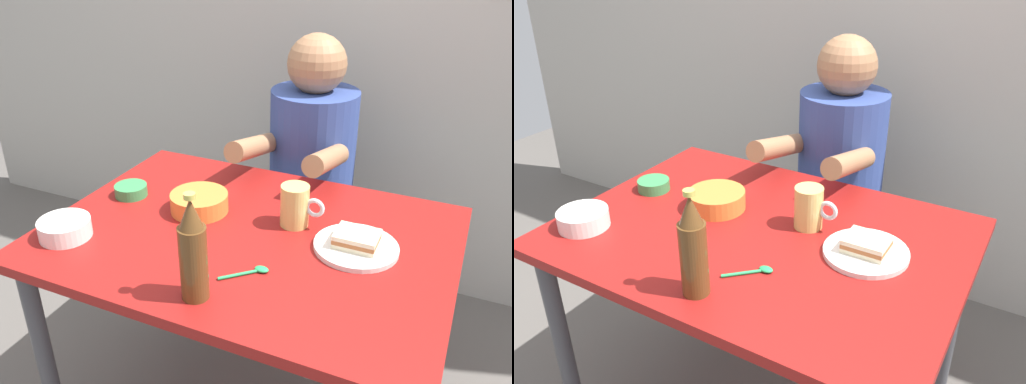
{
  "view_description": "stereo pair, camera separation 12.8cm",
  "coord_description": "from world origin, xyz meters",
  "views": [
    {
      "loc": [
        0.53,
        -1.11,
        1.49
      ],
      "look_at": [
        0.0,
        0.05,
        0.84
      ],
      "focal_mm": 36.68,
      "sensor_mm": 36.0,
      "label": 1
    },
    {
      "loc": [
        0.64,
        -1.05,
        1.49
      ],
      "look_at": [
        0.0,
        0.05,
        0.84
      ],
      "focal_mm": 36.68,
      "sensor_mm": 36.0,
      "label": 2
    }
  ],
  "objects": [
    {
      "name": "beer_bottle",
      "position": [
        0.01,
        -0.3,
        0.86
      ],
      "size": [
        0.06,
        0.06,
        0.26
      ],
      "color": "#593819",
      "rests_on": "dining_table"
    },
    {
      "name": "dining_table",
      "position": [
        0.0,
        0.0,
        0.65
      ],
      "size": [
        1.1,
        0.8,
        0.74
      ],
      "color": "maroon",
      "rests_on": "ground"
    },
    {
      "name": "stool",
      "position": [
        -0.03,
        0.63,
        0.35
      ],
      "size": [
        0.34,
        0.34,
        0.45
      ],
      "color": "#4C4C51",
      "rests_on": "ground"
    },
    {
      "name": "spoon",
      "position": [
        0.09,
        -0.17,
        0.75
      ],
      "size": [
        0.1,
        0.09,
        0.01
      ],
      "color": "#26A559",
      "rests_on": "dining_table"
    },
    {
      "name": "dip_bowl_green",
      "position": [
        -0.43,
        0.05,
        0.76
      ],
      "size": [
        0.1,
        0.1,
        0.03
      ],
      "color": "#388C4C",
      "rests_on": "dining_table"
    },
    {
      "name": "person_seated",
      "position": [
        -0.03,
        0.62,
        0.77
      ],
      "size": [
        0.33,
        0.56,
        0.72
      ],
      "color": "#33478C",
      "rests_on": "stool"
    },
    {
      "name": "plate_orange",
      "position": [
        0.29,
        0.04,
        0.75
      ],
      "size": [
        0.22,
        0.22,
        0.01
      ],
      "primitive_type": "cylinder",
      "color": "silver",
      "rests_on": "dining_table"
    },
    {
      "name": "beer_mug",
      "position": [
        0.1,
        0.09,
        0.8
      ],
      "size": [
        0.13,
        0.08,
        0.12
      ],
      "color": "#D1BC66",
      "rests_on": "dining_table"
    },
    {
      "name": "soup_bowl_orange",
      "position": [
        -0.18,
        0.05,
        0.77
      ],
      "size": [
        0.17,
        0.17,
        0.05
      ],
      "color": "orange",
      "rests_on": "dining_table"
    },
    {
      "name": "sandwich",
      "position": [
        0.29,
        0.04,
        0.77
      ],
      "size": [
        0.11,
        0.09,
        0.04
      ],
      "color": "beige",
      "rests_on": "plate_orange"
    },
    {
      "name": "rice_bowl_white",
      "position": [
        -0.44,
        -0.22,
        0.77
      ],
      "size": [
        0.14,
        0.14,
        0.05
      ],
      "color": "silver",
      "rests_on": "dining_table"
    }
  ]
}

